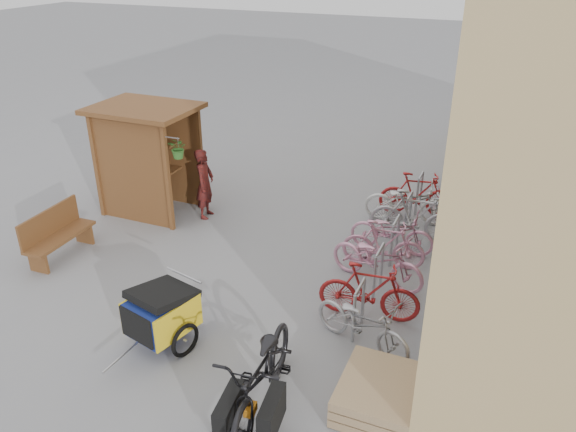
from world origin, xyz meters
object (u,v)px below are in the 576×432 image
at_px(child_trailer, 161,312).
at_px(bike_7, 417,194).
at_px(bike_1, 369,291).
at_px(bike_4, 392,231).
at_px(bench, 56,233).
at_px(cargo_bike, 263,377).
at_px(kiosk, 144,145).
at_px(person_kiosk, 205,184).
at_px(shopping_carts, 461,170).
at_px(bike_3, 384,244).
at_px(bike_6, 407,202).
at_px(bike_5, 415,216).
at_px(bike_0, 363,323).
at_px(pallet_stack, 379,394).
at_px(bike_2, 378,259).

bearing_deg(child_trailer, bike_7, 79.84).
distance_m(bike_1, bike_4, 2.29).
bearing_deg(bench, child_trailer, -24.91).
relative_size(cargo_bike, bike_4, 1.44).
xyz_separation_m(kiosk, bike_1, (5.62, -2.02, -1.06)).
distance_m(bench, person_kiosk, 3.16).
distance_m(shopping_carts, bike_3, 4.22).
height_order(bench, person_kiosk, person_kiosk).
bearing_deg(bike_6, bike_7, -24.89).
bearing_deg(person_kiosk, bench, 138.77).
bearing_deg(bike_3, bench, 102.81).
bearing_deg(child_trailer, bike_5, 72.76).
distance_m(kiosk, bike_7, 6.05).
bearing_deg(bike_6, bike_0, 176.28).
relative_size(bench, bike_3, 1.00).
bearing_deg(cargo_bike, shopping_carts, 73.51).
height_order(shopping_carts, child_trailer, shopping_carts).
bearing_deg(shopping_carts, person_kiosk, -144.36).
bearing_deg(bike_3, bike_5, -21.46).
relative_size(bike_0, bike_5, 0.91).
height_order(bench, cargo_bike, cargo_bike).
relative_size(shopping_carts, bike_3, 1.40).
bearing_deg(bike_5, cargo_bike, 167.14).
relative_size(bike_0, bike_6, 0.92).
bearing_deg(bike_1, bike_5, -9.79).
bearing_deg(bike_7, shopping_carts, -34.74).
height_order(pallet_stack, bike_2, bike_2).
bearing_deg(kiosk, child_trailer, -52.48).
height_order(pallet_stack, cargo_bike, cargo_bike).
height_order(kiosk, bike_5, kiosk).
height_order(bike_1, bike_4, bike_1).
xyz_separation_m(bike_3, bike_6, (0.00, 2.01, 0.01)).
bearing_deg(bike_5, child_trailer, 144.85).
bearing_deg(bike_1, bike_3, -0.68).
relative_size(bench, shopping_carts, 0.71).
bearing_deg(bike_5, person_kiosk, 94.02).
relative_size(pallet_stack, bike_6, 0.67).
relative_size(bench, bike_0, 0.93).
bearing_deg(cargo_bike, bike_7, 77.12).
bearing_deg(bike_2, cargo_bike, -175.19).
distance_m(person_kiosk, bike_3, 4.17).
bearing_deg(child_trailer, shopping_carts, 80.19).
distance_m(bike_2, bike_5, 1.81).
relative_size(bike_3, bike_7, 0.93).
relative_size(pallet_stack, bike_2, 0.67).
bearing_deg(bike_0, bike_7, 21.68).
bearing_deg(kiosk, bike_5, 8.27).
distance_m(pallet_stack, bike_0, 1.24).
bearing_deg(bike_4, bike_3, 177.26).
xyz_separation_m(person_kiosk, bike_4, (4.13, 0.05, -0.35)).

